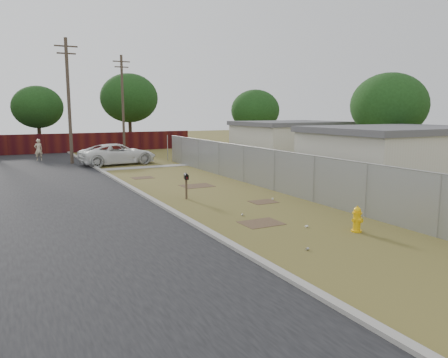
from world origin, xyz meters
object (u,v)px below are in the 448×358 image
pickup_truck (118,154)px  mailbox (186,179)px  fire_hydrant (357,220)px  pedestrian (38,150)px

pickup_truck → mailbox: bearing=171.9°
fire_hydrant → mailbox: bearing=111.1°
fire_hydrant → mailbox: (-2.87, 7.46, 0.51)m
pickup_truck → pedestrian: 7.20m
pedestrian → pickup_truck: bearing=121.9°
fire_hydrant → mailbox: 8.01m
mailbox → pedestrian: (-4.50, 19.20, -0.06)m
mailbox → pickup_truck: pickup_truck is taller
mailbox → pickup_truck: size_ratio=0.21×
pickup_truck → pedestrian: pedestrian is taller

